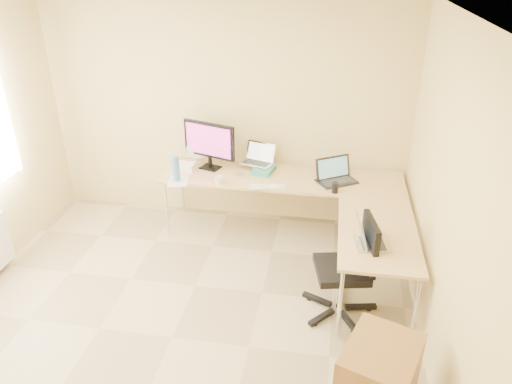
% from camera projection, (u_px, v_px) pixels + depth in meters
% --- Properties ---
extents(floor, '(4.50, 4.50, 0.00)m').
position_uv_depth(floor, '(172.00, 337.00, 4.14)').
color(floor, tan).
rests_on(floor, ground).
extents(ceiling, '(4.50, 4.50, 0.00)m').
position_uv_depth(ceiling, '(139.00, 20.00, 2.97)').
color(ceiling, white).
rests_on(ceiling, ground).
extents(wall_back, '(4.50, 0.00, 4.50)m').
position_uv_depth(wall_back, '(225.00, 113.00, 5.53)').
color(wall_back, '#DCC26D').
rests_on(wall_back, ground).
extents(wall_right, '(0.00, 4.50, 4.50)m').
position_uv_depth(wall_right, '(456.00, 229.00, 3.25)').
color(wall_right, '#DCC26D').
rests_on(wall_right, ground).
extents(desk_main, '(2.65, 0.70, 0.73)m').
position_uv_depth(desk_main, '(282.00, 206.00, 5.50)').
color(desk_main, tan).
rests_on(desk_main, ground).
extents(desk_return, '(0.70, 1.30, 0.73)m').
position_uv_depth(desk_return, '(373.00, 264.00, 4.48)').
color(desk_return, tan).
rests_on(desk_return, ground).
extents(monitor, '(0.68, 0.40, 0.55)m').
position_uv_depth(monitor, '(209.00, 146.00, 5.41)').
color(monitor, black).
rests_on(monitor, desk_main).
extents(book_stack, '(0.26, 0.32, 0.05)m').
position_uv_depth(book_stack, '(263.00, 170.00, 5.43)').
color(book_stack, '#30856F').
rests_on(book_stack, desk_main).
extents(laptop_center, '(0.42, 0.37, 0.23)m').
position_uv_depth(laptop_center, '(257.00, 154.00, 5.48)').
color(laptop_center, '#AEAEAE').
rests_on(laptop_center, desk_main).
extents(laptop_black, '(0.51, 0.47, 0.26)m').
position_uv_depth(laptop_black, '(338.00, 171.00, 5.15)').
color(laptop_black, black).
rests_on(laptop_black, desk_main).
extents(keyboard, '(0.40, 0.19, 0.02)m').
position_uv_depth(keyboard, '(268.00, 187.00, 5.09)').
color(keyboard, silver).
rests_on(keyboard, desk_main).
extents(mouse, '(0.12, 0.10, 0.04)m').
position_uv_depth(mouse, '(274.00, 186.00, 5.07)').
color(mouse, white).
rests_on(mouse, desk_main).
extents(mug, '(0.11, 0.11, 0.09)m').
position_uv_depth(mug, '(219.00, 180.00, 5.15)').
color(mug, white).
rests_on(mug, desk_main).
extents(cd_stack, '(0.15, 0.15, 0.03)m').
position_uv_depth(cd_stack, '(240.00, 175.00, 5.33)').
color(cd_stack, white).
rests_on(cd_stack, desk_main).
extents(water_bottle, '(0.11, 0.11, 0.29)m').
position_uv_depth(water_bottle, '(176.00, 169.00, 5.17)').
color(water_bottle, '#4873A9').
rests_on(water_bottle, desk_main).
extents(papers, '(0.25, 0.32, 0.01)m').
position_uv_depth(papers, '(179.00, 181.00, 5.23)').
color(papers, silver).
rests_on(papers, desk_main).
extents(white_box, '(0.24, 0.17, 0.08)m').
position_uv_depth(white_box, '(184.00, 167.00, 5.47)').
color(white_box, white).
rests_on(white_box, desk_main).
extents(desk_fan, '(0.21, 0.21, 0.26)m').
position_uv_depth(desk_fan, '(196.00, 153.00, 5.60)').
color(desk_fan, beige).
rests_on(desk_fan, desk_main).
extents(black_cup, '(0.07, 0.07, 0.11)m').
position_uv_depth(black_cup, '(335.00, 188.00, 4.96)').
color(black_cup, black).
rests_on(black_cup, desk_main).
extents(laptop_return, '(0.37, 0.31, 0.22)m').
position_uv_depth(laptop_return, '(374.00, 234.00, 4.06)').
color(laptop_return, silver).
rests_on(laptop_return, desk_return).
extents(office_chair, '(0.69, 0.69, 0.97)m').
position_uv_depth(office_chair, '(342.00, 266.00, 4.22)').
color(office_chair, black).
rests_on(office_chair, ground).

